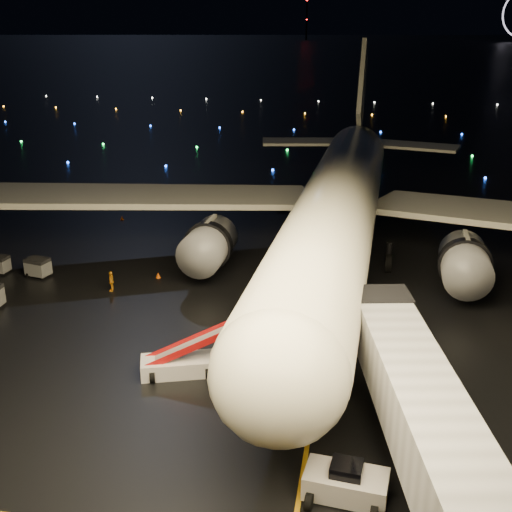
# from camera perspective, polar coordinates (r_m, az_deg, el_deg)

# --- Properties ---
(ground) EXTENTS (2000.00, 2000.00, 0.00)m
(ground) POSITION_cam_1_polar(r_m,az_deg,el_deg) (331.95, 7.59, 16.40)
(ground) COLOR black
(ground) RESTS_ON ground
(lane_centre) EXTENTS (0.25, 80.00, 0.02)m
(lane_centre) POSITION_cam_1_polar(r_m,az_deg,el_deg) (50.61, 6.48, -4.50)
(lane_centre) COLOR gold
(lane_centre) RESTS_ON ground
(airliner) EXTENTS (69.44, 66.24, 18.95)m
(airliner) POSITION_cam_1_polar(r_m,az_deg,el_deg) (58.42, 7.71, 8.60)
(airliner) COLOR white
(airliner) RESTS_ON ground
(pushback_tug) EXTENTS (4.08, 2.47, 1.84)m
(pushback_tug) POSITION_cam_1_polar(r_m,az_deg,el_deg) (31.93, 8.01, -19.11)
(pushback_tug) COLOR silver
(pushback_tug) RESTS_ON ground
(belt_loader) EXTENTS (7.33, 4.00, 3.43)m
(belt_loader) POSITION_cam_1_polar(r_m,az_deg,el_deg) (40.82, -6.87, -8.22)
(belt_loader) COLOR silver
(belt_loader) RESTS_ON ground
(crew_c) EXTENTS (0.57, 1.07, 1.74)m
(crew_c) POSITION_cam_1_polar(r_m,az_deg,el_deg) (54.17, -12.73, -2.19)
(crew_c) COLOR orange
(crew_c) RESTS_ON ground
(safety_cone_0) EXTENTS (0.50, 0.50, 0.53)m
(safety_cone_0) POSITION_cam_1_polar(r_m,az_deg,el_deg) (55.97, 0.86, -1.60)
(safety_cone_0) COLOR #E75307
(safety_cone_0) RESTS_ON ground
(safety_cone_1) EXTENTS (0.47, 0.47, 0.52)m
(safety_cone_1) POSITION_cam_1_polar(r_m,az_deg,el_deg) (58.13, -4.89, -0.83)
(safety_cone_1) COLOR #E75307
(safety_cone_1) RESTS_ON ground
(safety_cone_2) EXTENTS (0.53, 0.53, 0.49)m
(safety_cone_2) POSITION_cam_1_polar(r_m,az_deg,el_deg) (56.39, -8.69, -1.69)
(safety_cone_2) COLOR #E75307
(safety_cone_2) RESTS_ON ground
(safety_cone_3) EXTENTS (0.45, 0.45, 0.46)m
(safety_cone_3) POSITION_cam_1_polar(r_m,az_deg,el_deg) (73.55, -11.82, 3.33)
(safety_cone_3) COLOR #E75307
(safety_cone_3) RESTS_ON ground
(radio_mast) EXTENTS (1.80, 1.80, 64.00)m
(radio_mast) POSITION_cam_1_polar(r_m,az_deg,el_deg) (774.61, 4.54, 20.95)
(radio_mast) COLOR black
(radio_mast) RESTS_ON ground
(taxiway_lights) EXTENTS (164.00, 92.00, 0.36)m
(taxiway_lights) POSITION_cam_1_polar(r_m,az_deg,el_deg) (139.27, 3.89, 11.54)
(taxiway_lights) COLOR black
(taxiway_lights) RESTS_ON ground
(baggage_cart_0) EXTENTS (2.18, 1.75, 1.64)m
(baggage_cart_0) POSITION_cam_1_polar(r_m,az_deg,el_deg) (59.00, -18.81, -0.98)
(baggage_cart_0) COLOR gray
(baggage_cart_0) RESTS_ON ground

